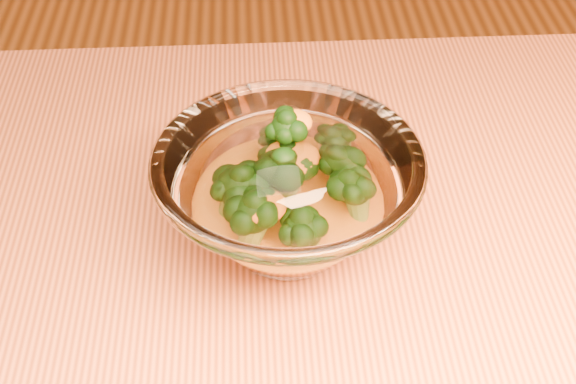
# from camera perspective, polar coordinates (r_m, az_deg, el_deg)

# --- Properties ---
(glass_bowl) EXTENTS (0.19, 0.19, 0.08)m
(glass_bowl) POSITION_cam_1_polar(r_m,az_deg,el_deg) (0.56, -0.00, -0.31)
(glass_bowl) COLOR white
(glass_bowl) RESTS_ON table
(cheese_sauce) EXTENTS (0.09, 0.09, 0.03)m
(cheese_sauce) POSITION_cam_1_polar(r_m,az_deg,el_deg) (0.57, -0.00, -1.61)
(cheese_sauce) COLOR orange
(cheese_sauce) RESTS_ON glass_bowl
(broccoli_heap) EXTENTS (0.10, 0.11, 0.07)m
(broccoli_heap) POSITION_cam_1_polar(r_m,az_deg,el_deg) (0.55, 0.17, 0.70)
(broccoli_heap) COLOR black
(broccoli_heap) RESTS_ON cheese_sauce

